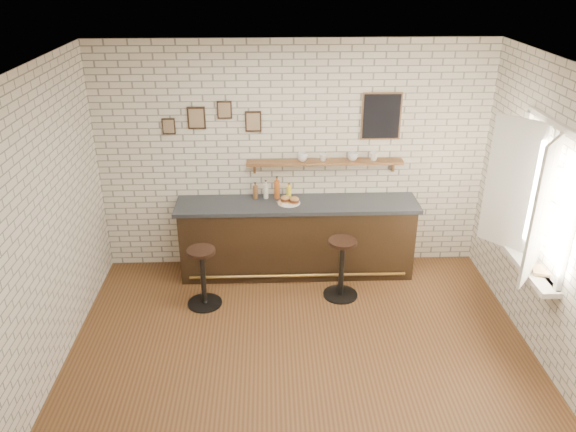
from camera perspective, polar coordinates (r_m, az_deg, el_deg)
name	(u,v)px	position (r m, az deg, el deg)	size (l,w,h in m)	color
ground	(301,352)	(6.23, 1.33, -13.64)	(5.00, 5.00, 0.00)	brown
bar_counter	(297,238)	(7.38, 0.91, -2.22)	(3.10, 0.65, 1.01)	black
sandwich_plate	(289,203)	(7.14, 0.11, 1.35)	(0.28, 0.28, 0.01)	white
ciabatta_sandwich	(290,199)	(7.12, 0.20, 1.70)	(0.26, 0.18, 0.08)	tan
potato_chips	(287,202)	(7.14, -0.05, 1.40)	(0.25, 0.18, 0.00)	#EDA653
bitters_bottle_brown	(255,192)	(7.27, -3.34, 2.46)	(0.07, 0.07, 0.22)	brown
bitters_bottle_white	(266,191)	(7.26, -2.26, 2.56)	(0.06, 0.06, 0.25)	silver
bitters_bottle_amber	(277,189)	(7.25, -1.12, 2.74)	(0.07, 0.07, 0.30)	#A34E1A
condiment_bottle_yellow	(289,192)	(7.27, 0.09, 2.49)	(0.06, 0.06, 0.20)	yellow
bar_stool_left	(203,275)	(6.82, -8.64, -5.98)	(0.42, 0.42, 0.76)	black
bar_stool_right	(342,266)	(6.93, 5.47, -5.12)	(0.43, 0.43, 0.78)	black
wall_shelf	(325,162)	(7.20, 3.76, 5.46)	(2.00, 0.18, 0.18)	brown
shelf_cup_a	(303,157)	(7.15, 1.48, 6.01)	(0.13, 0.13, 0.11)	white
shelf_cup_b	(323,157)	(7.17, 3.59, 5.96)	(0.10, 0.10, 0.09)	white
shelf_cup_c	(353,157)	(7.22, 6.58, 6.01)	(0.13, 0.13, 0.10)	white
shelf_cup_d	(374,156)	(7.26, 8.72, 6.01)	(0.11, 0.11, 0.10)	white
back_wall_decor	(312,117)	(7.09, 2.41, 9.99)	(2.96, 0.02, 0.56)	black
window_sill	(523,261)	(6.54, 22.79, -4.28)	(0.20, 1.35, 0.06)	white
casement_window	(532,197)	(6.22, 23.57, 1.74)	(0.40, 1.30, 1.56)	white
book_lower	(532,270)	(6.32, 23.56, -5.07)	(0.18, 0.24, 0.02)	tan
book_upper	(532,268)	(6.31, 23.58, -4.91)	(0.16, 0.21, 0.02)	tan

